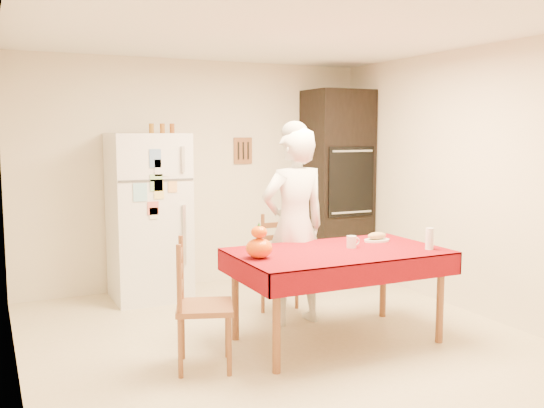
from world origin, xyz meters
TOP-DOWN VIEW (x-y plane):
  - floor at (0.00, 0.00)m, footprint 4.50×4.50m
  - room_shell at (0.00, 0.00)m, footprint 4.02×4.52m
  - refrigerator at (-0.65, 1.88)m, footprint 0.75×0.74m
  - oven_cabinet at (1.63, 1.93)m, footprint 0.70×0.62m
  - dining_table at (0.41, -0.08)m, footprint 1.70×1.00m
  - chair_far at (0.36, 0.78)m, footprint 0.43×0.41m
  - chair_left at (-0.81, -0.13)m, footprint 0.52×0.53m
  - seated_woman at (0.32, 0.51)m, footprint 0.66×0.45m
  - coffee_mug at (0.56, -0.05)m, footprint 0.08×0.08m
  - pumpkin_lower at (-0.29, -0.09)m, footprint 0.21×0.21m
  - pumpkin_upper at (-0.29, -0.09)m, footprint 0.12×0.12m
  - wine_glass at (1.10, -0.37)m, footprint 0.07×0.07m
  - bread_plate at (0.93, 0.11)m, footprint 0.24×0.24m
  - bread_loaf at (0.93, 0.11)m, footprint 0.18×0.10m
  - spice_jar_left at (-0.59, 1.93)m, footprint 0.05×0.05m
  - spice_jar_mid at (-0.47, 1.93)m, footprint 0.05×0.05m
  - spice_jar_right at (-0.37, 1.93)m, footprint 0.05×0.05m

SIDE VIEW (x-z plane):
  - floor at x=0.00m, z-range 0.00..0.00m
  - chair_far at x=0.36m, z-range 0.03..0.98m
  - chair_left at x=-0.81m, z-range 0.03..0.98m
  - dining_table at x=0.41m, z-range 0.31..1.07m
  - bread_plate at x=0.93m, z-range 0.76..0.78m
  - bread_loaf at x=0.93m, z-range 0.78..0.84m
  - coffee_mug at x=0.56m, z-range 0.76..0.86m
  - pumpkin_lower at x=-0.29m, z-range 0.76..0.92m
  - wine_glass at x=1.10m, z-range 0.76..0.94m
  - refrigerator at x=-0.65m, z-range 0.00..1.70m
  - seated_woman at x=0.32m, z-range 0.00..1.75m
  - pumpkin_upper at x=-0.29m, z-range 0.92..1.01m
  - oven_cabinet at x=1.63m, z-range 0.00..2.20m
  - room_shell at x=0.00m, z-range 0.37..2.88m
  - spice_jar_left at x=-0.59m, z-range 1.70..1.80m
  - spice_jar_mid at x=-0.47m, z-range 1.70..1.80m
  - spice_jar_right at x=-0.37m, z-range 1.70..1.80m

